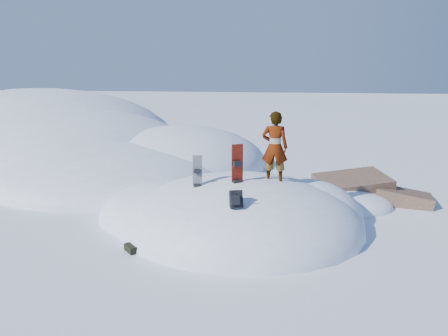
# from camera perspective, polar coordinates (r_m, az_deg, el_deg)

# --- Properties ---
(ground) EXTENTS (120.00, 120.00, 0.00)m
(ground) POSITION_cam_1_polar(r_m,az_deg,el_deg) (12.69, 2.22, -7.73)
(ground) COLOR white
(ground) RESTS_ON ground
(snow_mound) EXTENTS (8.00, 6.00, 3.00)m
(snow_mound) POSITION_cam_1_polar(r_m,az_deg,el_deg) (12.93, 1.56, -7.32)
(snow_mound) COLOR white
(snow_mound) RESTS_ON ground
(snow_ridge) EXTENTS (21.50, 18.50, 6.40)m
(snow_ridge) POSITION_cam_1_polar(r_m,az_deg,el_deg) (24.91, -20.17, 2.05)
(snow_ridge) COLOR white
(snow_ridge) RESTS_ON ground
(rock_outcrop) EXTENTS (4.68, 4.41, 1.68)m
(rock_outcrop) POSITION_cam_1_polar(r_m,az_deg,el_deg) (15.71, 16.93, -4.04)
(rock_outcrop) COLOR brown
(rock_outcrop) RESTS_ON ground
(snowboard_red) EXTENTS (0.30, 0.27, 1.71)m
(snowboard_red) POSITION_cam_1_polar(r_m,az_deg,el_deg) (11.74, 1.74, -0.89)
(snowboard_red) COLOR #B41E09
(snowboard_red) RESTS_ON snow_mound
(snowboard_dark) EXTENTS (0.26, 0.18, 1.37)m
(snowboard_dark) POSITION_cam_1_polar(r_m,az_deg,el_deg) (11.76, -3.50, -1.58)
(snowboard_dark) COLOR black
(snowboard_dark) RESTS_ON snow_mound
(backpack) EXTENTS (0.39, 0.46, 0.51)m
(backpack) POSITION_cam_1_polar(r_m,az_deg,el_deg) (10.56, 1.57, -4.11)
(backpack) COLOR black
(backpack) RESTS_ON snow_mound
(gear_pile) EXTENTS (0.83, 0.73, 0.22)m
(gear_pile) POSITION_cam_1_polar(r_m,az_deg,el_deg) (11.41, -10.82, -9.92)
(gear_pile) COLOR black
(gear_pile) RESTS_ON ground
(person) EXTENTS (0.76, 0.53, 1.98)m
(person) POSITION_cam_1_polar(r_m,az_deg,el_deg) (12.06, 6.64, 2.72)
(person) COLOR slate
(person) RESTS_ON snow_mound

